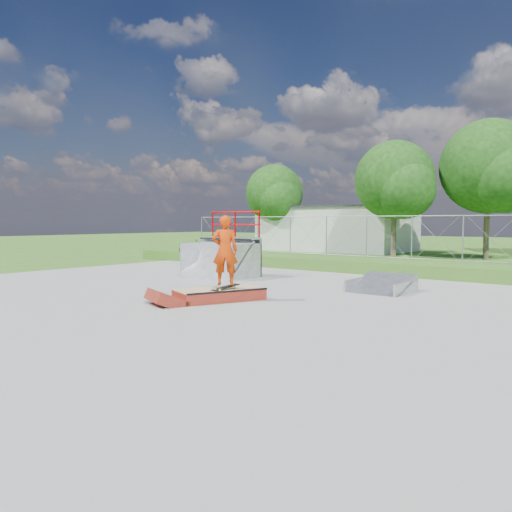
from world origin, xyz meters
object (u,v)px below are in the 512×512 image
at_px(quarter_pipe, 218,245).
at_px(flat_bank_ramp, 381,285).
at_px(grind_box, 219,295).
at_px(skater, 225,253).

distance_m(quarter_pipe, flat_bank_ramp, 6.33).
relative_size(grind_box, quarter_pipe, 1.02).
relative_size(grind_box, flat_bank_ramp, 1.49).
distance_m(grind_box, skater, 1.12).
bearing_deg(grind_box, flat_bank_ramp, 79.93).
xyz_separation_m(flat_bank_ramp, skater, (-2.37, -4.07, 1.02)).
relative_size(grind_box, skater, 1.40).
bearing_deg(quarter_pipe, skater, -47.71).
distance_m(grind_box, flat_bank_ramp, 4.81).
height_order(grind_box, flat_bank_ramp, flat_bank_ramp).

